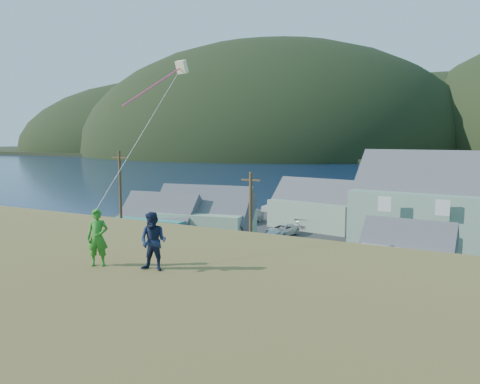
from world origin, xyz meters
name	(u,v)px	position (x,y,z in m)	size (l,w,h in m)	color
ground	(304,300)	(0.00, 0.00, 0.00)	(900.00, 900.00, 0.00)	#0A1638
grass_strip	(293,308)	(0.00, -2.00, 0.05)	(110.00, 8.00, 0.10)	#4C3D19
waterfront_lot	(363,248)	(0.00, 17.00, 0.06)	(72.00, 36.00, 0.12)	#28282B
wharf	(360,209)	(-6.00, 40.00, 0.45)	(26.00, 14.00, 0.90)	gray
far_shore	(472,153)	(0.00, 330.00, 1.00)	(900.00, 320.00, 2.00)	black
shed_teal	(160,222)	(-19.06, 8.79, 2.44)	(8.76, 6.51, 6.53)	#327665
shed_palegreen_near	(204,218)	(-15.19, 11.12, 2.78)	(11.03, 7.93, 7.38)	gray
shed_white	(407,252)	(5.42, 8.49, 2.16)	(7.20, 4.92, 5.58)	white
shed_palegreen_far	(317,206)	(-7.57, 24.85, 2.82)	(11.89, 8.02, 7.40)	slate
utility_poles	(270,224)	(-3.28, 1.50, 4.79)	(30.91, 0.24, 9.85)	#47331E
parked_cars	(310,226)	(-7.36, 21.90, 0.86)	(20.03, 12.22, 1.58)	slate
kite_flyer_green	(98,238)	(0.40, -19.29, 8.07)	(0.64, 0.42, 1.74)	#287B21
kite_flyer_navy	(153,241)	(2.20, -18.89, 8.06)	(0.84, 0.65, 1.73)	#16203D
kite_rig	(177,71)	(-1.46, -12.50, 13.94)	(1.54, 3.78, 8.99)	#F9F1BD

